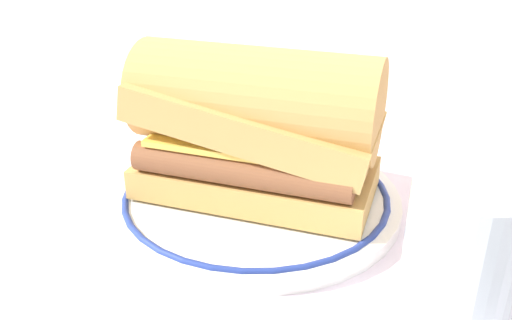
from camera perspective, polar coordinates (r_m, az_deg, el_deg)
name	(u,v)px	position (r m, az deg, el deg)	size (l,w,h in m)	color
ground_plane	(249,196)	(0.53, -0.73, -3.61)	(1.50, 1.50, 0.00)	silver
plate	(256,197)	(0.51, 0.00, -3.74)	(0.26, 0.26, 0.01)	white
sausage_sandwich	(256,124)	(0.48, 0.00, 3.62)	(0.22, 0.13, 0.13)	tan
drinking_glass	(459,269)	(0.38, 19.82, -10.33)	(0.07, 0.07, 0.10)	silver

